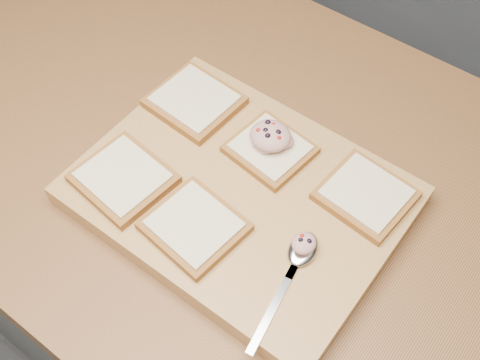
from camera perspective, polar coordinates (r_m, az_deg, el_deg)
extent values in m
cube|color=slate|center=(1.34, 7.73, -15.09)|extent=(1.90, 0.75, 0.84)
cube|color=brown|center=(0.93, 10.78, -5.55)|extent=(2.00, 0.80, 0.06)
cube|color=tan|center=(0.90, 0.00, -1.45)|extent=(0.46, 0.35, 0.04)
cube|color=#A06C29|center=(0.99, -4.33, 7.40)|extent=(0.14, 0.13, 0.01)
cube|color=beige|center=(0.98, -4.36, 7.76)|extent=(0.12, 0.11, 0.00)
cube|color=#A06C29|center=(0.92, 2.87, 2.89)|extent=(0.13, 0.12, 0.01)
cube|color=beige|center=(0.92, 2.89, 3.20)|extent=(0.11, 0.10, 0.00)
cube|color=#A06C29|center=(0.89, 11.82, -1.43)|extent=(0.13, 0.12, 0.01)
cube|color=beige|center=(0.88, 11.92, -1.12)|extent=(0.11, 0.10, 0.00)
cube|color=#A06C29|center=(0.90, -11.00, 0.13)|extent=(0.14, 0.13, 0.01)
cube|color=beige|center=(0.90, -11.09, 0.46)|extent=(0.12, 0.11, 0.00)
cube|color=#A06C29|center=(0.85, -4.34, -4.43)|extent=(0.14, 0.13, 0.01)
cube|color=beige|center=(0.84, -4.38, -4.13)|extent=(0.12, 0.11, 0.00)
ellipsoid|color=tan|center=(0.91, 2.90, 4.20)|extent=(0.06, 0.06, 0.03)
sphere|color=black|center=(0.90, 3.65, 4.51)|extent=(0.01, 0.01, 0.01)
sphere|color=black|center=(0.91, 2.67, 5.44)|extent=(0.01, 0.01, 0.01)
sphere|color=black|center=(0.89, 2.65, 4.18)|extent=(0.01, 0.01, 0.01)
sphere|color=black|center=(0.90, 2.45, 4.68)|extent=(0.01, 0.01, 0.01)
sphere|color=#A5140C|center=(0.89, 3.70, 3.99)|extent=(0.01, 0.01, 0.01)
sphere|color=#A5140C|center=(0.91, 3.18, 5.24)|extent=(0.01, 0.01, 0.01)
sphere|color=#A5140C|center=(0.90, 1.75, 4.72)|extent=(0.01, 0.01, 0.01)
ellipsoid|color=silver|center=(0.83, 5.99, -6.52)|extent=(0.05, 0.06, 0.01)
cube|color=silver|center=(0.82, 5.13, -8.26)|extent=(0.02, 0.04, 0.00)
cube|color=silver|center=(0.80, 3.25, -11.83)|extent=(0.03, 0.14, 0.00)
ellipsoid|color=tan|center=(0.82, 6.08, -6.00)|extent=(0.03, 0.04, 0.02)
sphere|color=black|center=(0.81, 6.57, -5.79)|extent=(0.01, 0.01, 0.01)
sphere|color=black|center=(0.81, 5.78, -5.71)|extent=(0.01, 0.01, 0.01)
sphere|color=#A5140C|center=(0.81, 5.91, -5.30)|extent=(0.01, 0.01, 0.01)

